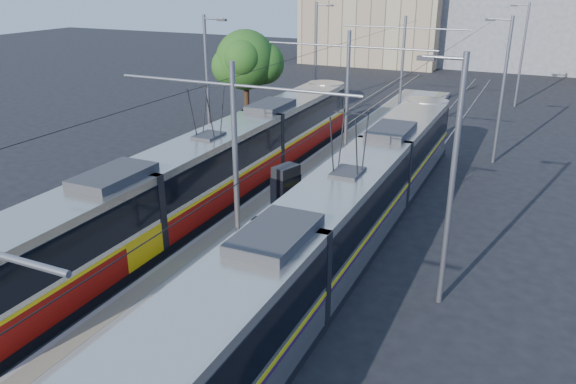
% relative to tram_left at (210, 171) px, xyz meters
% --- Properties ---
extents(platform, '(4.00, 50.00, 0.30)m').
position_rel_tram_left_xyz_m(platform, '(3.60, 5.12, -1.56)').
color(platform, gray).
rests_on(platform, ground).
extents(tactile_strip_left, '(0.70, 50.00, 0.01)m').
position_rel_tram_left_xyz_m(tactile_strip_left, '(2.15, 5.12, -1.40)').
color(tactile_strip_left, gray).
rests_on(tactile_strip_left, platform).
extents(tactile_strip_right, '(0.70, 50.00, 0.01)m').
position_rel_tram_left_xyz_m(tactile_strip_right, '(5.05, 5.12, -1.40)').
color(tactile_strip_right, gray).
rests_on(tactile_strip_right, platform).
extents(rails, '(8.71, 70.00, 0.03)m').
position_rel_tram_left_xyz_m(rails, '(3.60, 5.12, -1.69)').
color(rails, gray).
rests_on(rails, ground).
extents(tram_left, '(2.43, 30.75, 5.50)m').
position_rel_tram_left_xyz_m(tram_left, '(0.00, 0.00, 0.00)').
color(tram_left, black).
rests_on(tram_left, ground).
extents(tram_right, '(2.43, 29.58, 5.50)m').
position_rel_tram_left_xyz_m(tram_right, '(7.20, -2.09, 0.15)').
color(tram_right, black).
rests_on(tram_right, ground).
extents(catenary, '(9.20, 70.00, 7.00)m').
position_rel_tram_left_xyz_m(catenary, '(3.60, 2.27, 2.82)').
color(catenary, slate).
rests_on(catenary, platform).
extents(street_lamps, '(15.18, 38.22, 8.00)m').
position_rel_tram_left_xyz_m(street_lamps, '(3.60, 9.12, 2.48)').
color(street_lamps, slate).
rests_on(street_lamps, ground).
extents(shelter, '(0.99, 1.28, 2.50)m').
position_rel_tram_left_xyz_m(shelter, '(4.20, -0.94, -0.10)').
color(shelter, black).
rests_on(shelter, platform).
extents(tree, '(4.51, 4.17, 6.56)m').
position_rel_tram_left_xyz_m(tree, '(-5.53, 14.15, 2.73)').
color(tree, '#382314').
rests_on(tree, ground).
extents(building_left, '(16.32, 12.24, 14.30)m').
position_rel_tram_left_xyz_m(building_left, '(-6.40, 48.12, 5.45)').
color(building_left, tan).
rests_on(building_left, ground).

